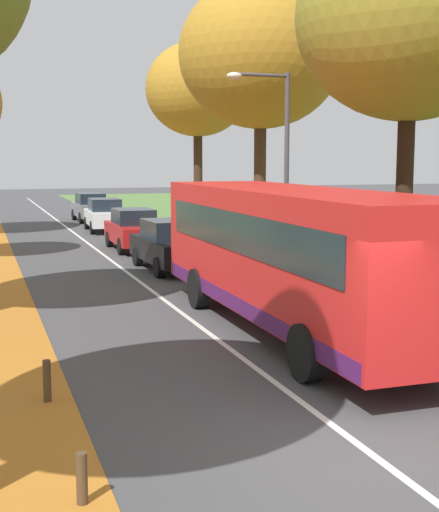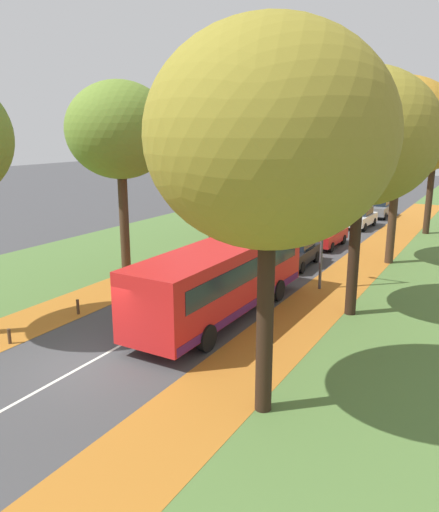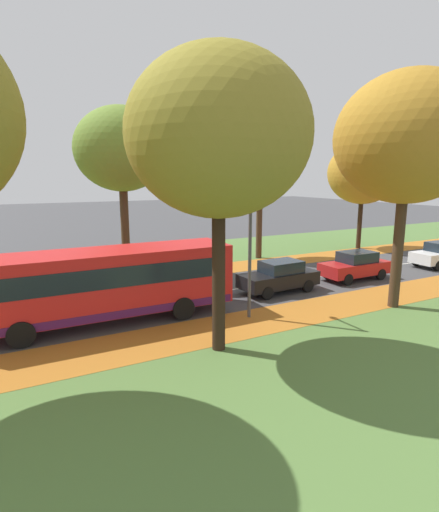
{
  "view_description": "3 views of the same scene",
  "coord_description": "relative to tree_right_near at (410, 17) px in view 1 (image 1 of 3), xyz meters",
  "views": [
    {
      "loc": [
        -4.46,
        -7.28,
        3.6
      ],
      "look_at": [
        0.25,
        6.5,
        1.6
      ],
      "focal_mm": 50.0,
      "sensor_mm": 36.0,
      "label": 1
    },
    {
      "loc": [
        11.2,
        -10.78,
        7.45
      ],
      "look_at": [
        0.2,
        8.45,
        1.83
      ],
      "focal_mm": 35.0,
      "sensor_mm": 36.0,
      "label": 2
    },
    {
      "loc": [
        17.7,
        2.86,
        5.89
      ],
      "look_at": [
        2.23,
        11.04,
        2.39
      ],
      "focal_mm": 28.0,
      "sensor_mm": 36.0,
      "label": 3
    }
  ],
  "objects": [
    {
      "name": "grass_verge_right",
      "position": [
        2.99,
        11.09,
        -7.16
      ],
      "size": [
        12.0,
        90.0,
        0.01
      ],
      "primitive_type": "cube",
      "color": "#517538",
      "rests_on": "ground"
    },
    {
      "name": "bus",
      "position": [
        -4.5,
        -2.83,
        -5.46
      ],
      "size": [
        2.73,
        10.42,
        2.98
      ],
      "color": "red",
      "rests_on": "ground"
    },
    {
      "name": "tree_right_far",
      "position": [
        0.28,
        19.28,
        -0.09
      ],
      "size": [
        5.32,
        5.32,
        9.51
      ],
      "color": "#382619",
      "rests_on": "ground"
    },
    {
      "name": "bollard_third",
      "position": [
        -9.79,
        -5.68,
        -6.85
      ],
      "size": [
        0.12,
        0.12,
        0.64
      ],
      "primitive_type": "cylinder",
      "color": "#4C3823",
      "rests_on": "ground"
    },
    {
      "name": "road_centre_line",
      "position": [
        -6.21,
        11.09,
        -7.16
      ],
      "size": [
        0.12,
        80.0,
        0.01
      ],
      "primitive_type": "cube",
      "color": "silver",
      "rests_on": "ground"
    },
    {
      "name": "bollard_second",
      "position": [
        -9.75,
        -9.05,
        -6.88
      ],
      "size": [
        0.12,
        0.12,
        0.57
      ],
      "primitive_type": "cylinder",
      "color": "#4C3823",
      "rests_on": "ground"
    },
    {
      "name": "tree_right_near",
      "position": [
        0.0,
        0.0,
        0.0
      ],
      "size": [
        5.87,
        5.87,
        9.83
      ],
      "color": "black",
      "rests_on": "ground"
    },
    {
      "name": "car_black_lead",
      "position": [
        -4.76,
        6.04,
        -6.35
      ],
      "size": [
        1.9,
        4.26,
        1.62
      ],
      "color": "black",
      "rests_on": "ground"
    },
    {
      "name": "tree_right_mid",
      "position": [
        -0.33,
        9.27,
        0.3
      ],
      "size": [
        6.18,
        6.18,
        10.28
      ],
      "color": "#422D1E",
      "rests_on": "ground"
    },
    {
      "name": "car_red_following",
      "position": [
        -4.79,
        11.48,
        -6.35
      ],
      "size": [
        1.8,
        4.21,
        1.62
      ],
      "color": "#B21919",
      "rests_on": "ground"
    },
    {
      "name": "ground_plane",
      "position": [
        -6.21,
        -8.91,
        -7.17
      ],
      "size": [
        160.0,
        160.0,
        0.0
      ],
      "primitive_type": "plane",
      "color": "#424244"
    },
    {
      "name": "leaf_litter_right",
      "position": [
        -1.61,
        5.09,
        -7.16
      ],
      "size": [
        2.8,
        60.0,
        0.0
      ],
      "primitive_type": "cube",
      "color": "#B26B23",
      "rests_on": "grass_verge_right"
    },
    {
      "name": "streetlamp_right",
      "position": [
        -2.54,
        2.62,
        -3.43
      ],
      "size": [
        1.89,
        0.28,
        6.0
      ],
      "color": "#47474C",
      "rests_on": "ground"
    },
    {
      "name": "car_white_third_in_line",
      "position": [
        -4.61,
        19.18,
        -6.35
      ],
      "size": [
        1.92,
        4.27,
        1.62
      ],
      "color": "silver",
      "rests_on": "ground"
    },
    {
      "name": "car_grey_fourth_in_line",
      "position": [
        -4.43,
        24.98,
        -6.35
      ],
      "size": [
        1.85,
        4.24,
        1.62
      ],
      "color": "slate",
      "rests_on": "ground"
    }
  ]
}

